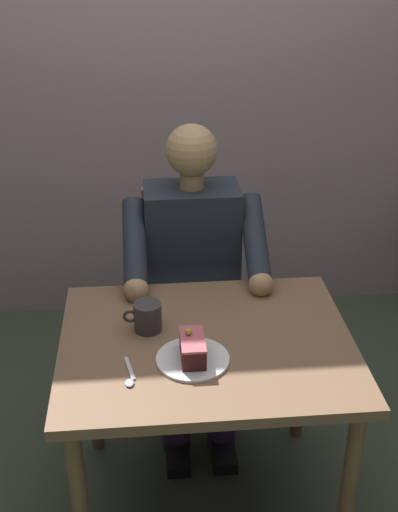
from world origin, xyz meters
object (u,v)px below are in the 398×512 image
chair (191,287)px  coffee_cup (147,316)px  dining_table (207,364)px  cake_slice (193,348)px  seated_person (194,279)px  dessert_spoon (130,376)px

chair → coffee_cup: 0.67m
dining_table → chair: (0.00, -0.67, -0.10)m
cake_slice → coffee_cup: (0.13, -0.18, 0.00)m
seated_person → dessert_spoon: seated_person is taller
chair → cake_slice: (0.05, 0.77, 0.24)m
dining_table → dessert_spoon: (0.24, 0.16, 0.10)m
dining_table → coffee_cup: 0.25m
dining_table → seated_person: size_ratio=0.75×
cake_slice → coffee_cup: bearing=-53.9°
seated_person → cake_slice: seated_person is taller
seated_person → coffee_cup: (0.18, 0.42, 0.11)m
chair → cake_slice: chair is taller
coffee_cup → dessert_spoon: size_ratio=0.87×
coffee_cup → chair: bearing=-107.3°
coffee_cup → seated_person: bearing=-113.8°
dining_table → dessert_spoon: 0.31m
dining_table → coffee_cup: bearing=-23.6°
coffee_cup → dessert_spoon: (0.06, 0.24, -0.05)m
chair → seated_person: seated_person is taller
cake_slice → dessert_spoon: bearing=19.0°
dining_table → seated_person: seated_person is taller
dessert_spoon → seated_person: bearing=-110.1°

